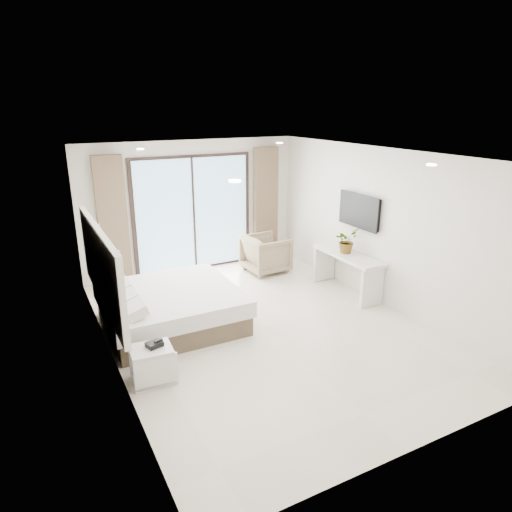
% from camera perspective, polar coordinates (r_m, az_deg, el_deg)
% --- Properties ---
extents(ground, '(6.20, 6.20, 0.00)m').
position_cam_1_polar(ground, '(7.34, 0.94, -8.87)').
color(ground, beige).
rests_on(ground, ground).
extents(room_shell, '(4.62, 6.22, 2.72)m').
position_cam_1_polar(room_shell, '(7.40, -3.46, 4.45)').
color(room_shell, silver).
rests_on(room_shell, ground).
extents(bed, '(2.06, 1.96, 0.71)m').
position_cam_1_polar(bed, '(7.41, -10.71, -6.33)').
color(bed, brown).
rests_on(bed, ground).
extents(nightstand, '(0.54, 0.46, 0.47)m').
position_cam_1_polar(nightstand, '(6.08, -12.86, -13.09)').
color(nightstand, silver).
rests_on(nightstand, ground).
extents(phone, '(0.23, 0.20, 0.06)m').
position_cam_1_polar(phone, '(5.98, -12.59, -10.72)').
color(phone, black).
rests_on(phone, nightstand).
extents(console_desk, '(0.49, 1.57, 0.77)m').
position_cam_1_polar(console_desk, '(8.58, 11.32, -1.01)').
color(console_desk, silver).
rests_on(console_desk, ground).
extents(plant, '(0.54, 0.57, 0.36)m').
position_cam_1_polar(plant, '(8.51, 11.21, 1.58)').
color(plant, '#33662D').
rests_on(plant, console_desk).
extents(armchair, '(0.82, 0.87, 0.85)m').
position_cam_1_polar(armchair, '(9.54, 1.26, 0.49)').
color(armchair, '#9C8766').
rests_on(armchair, ground).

